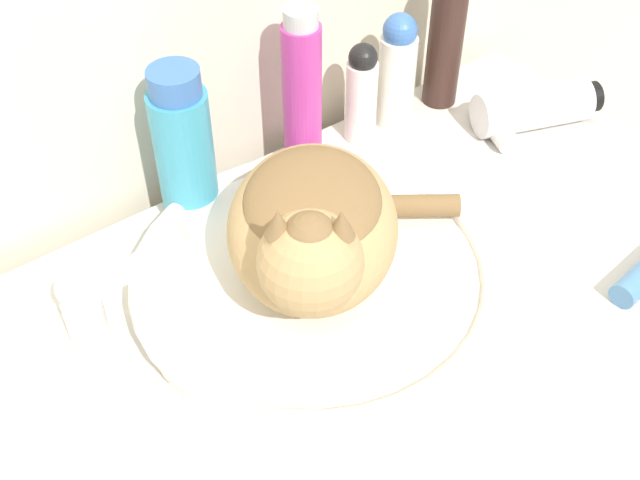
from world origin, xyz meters
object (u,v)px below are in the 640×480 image
shampoo_bottle_tall (302,94)px  lotion_bottle_white (397,71)px  deodorant_stick (361,93)px  hairspray_can_black (446,41)px  mouthwash_bottle (184,151)px  hair_dryer (530,109)px  cat (313,226)px  faucet (95,299)px

shampoo_bottle_tall → lotion_bottle_white: size_ratio=1.35×
shampoo_bottle_tall → deodorant_stick: bearing=-0.0°
hairspray_can_black → lotion_bottle_white: (-0.09, 0.00, -0.01)m
shampoo_bottle_tall → mouthwash_bottle: size_ratio=1.08×
shampoo_bottle_tall → hair_dryer: bearing=-22.2°
deodorant_stick → shampoo_bottle_tall: size_ratio=0.64×
cat → faucet: 0.25m
shampoo_bottle_tall → mouthwash_bottle: bearing=-180.0°
hairspray_can_black → hair_dryer: (0.06, -0.13, -0.07)m
faucet → hair_dryer: size_ratio=0.76×
mouthwash_bottle → hairspray_can_black: 0.45m
deodorant_stick → cat: bearing=-138.5°
mouthwash_bottle → hair_dryer: mouthwash_bottle is taller
lotion_bottle_white → hair_dryer: 0.21m
faucet → lotion_bottle_white: lotion_bottle_white is taller
faucet → shampoo_bottle_tall: size_ratio=0.63×
faucet → mouthwash_bottle: mouthwash_bottle is taller
faucet → deodorant_stick: 0.49m
faucet → lotion_bottle_white: 0.55m
cat → faucet: size_ratio=2.34×
shampoo_bottle_tall → hairspray_can_black: shampoo_bottle_tall is taller
cat → shampoo_bottle_tall: shampoo_bottle_tall is taller
lotion_bottle_white → hair_dryer: bearing=-40.7°
cat → hair_dryer: (0.47, 0.09, -0.10)m
deodorant_stick → hairspray_can_black: 0.16m
deodorant_stick → faucet: bearing=-165.2°
cat → lotion_bottle_white: size_ratio=1.99×
cat → hair_dryer: bearing=139.0°
faucet → hairspray_can_black: bearing=31.3°
cat → hairspray_can_black: bearing=156.4°
deodorant_stick → lotion_bottle_white: bearing=0.0°
deodorant_stick → mouthwash_bottle: size_ratio=0.70×
hair_dryer → deodorant_stick: bearing=169.7°
hair_dryer → lotion_bottle_white: bearing=160.0°
shampoo_bottle_tall → hair_dryer: (0.32, -0.13, -0.09)m
cat → deodorant_stick: (0.25, 0.22, -0.05)m
deodorant_stick → mouthwash_bottle: mouthwash_bottle is taller
faucet → cat: bearing=-3.5°
mouthwash_bottle → hairspray_can_black: mouthwash_bottle is taller
cat → hairspray_can_black: 0.47m
faucet → deodorant_stick: size_ratio=0.98×
cat → lotion_bottle_white: bearing=163.0°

